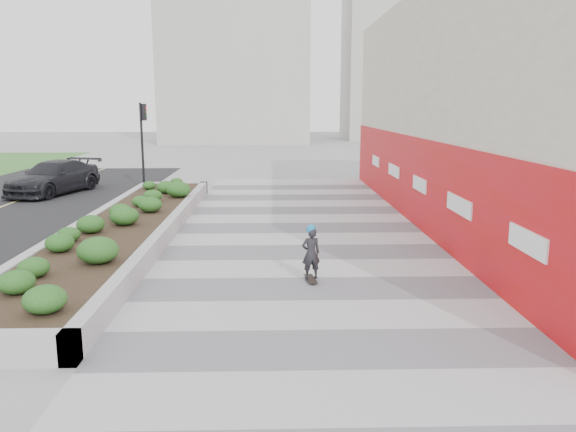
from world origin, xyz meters
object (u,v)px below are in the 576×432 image
at_px(planter, 126,224).
at_px(car_dark, 54,177).
at_px(traffic_signal_near, 143,133).
at_px(skateboarder, 311,253).

height_order(planter, car_dark, car_dark).
distance_m(traffic_signal_near, car_dark, 4.63).
relative_size(planter, traffic_signal_near, 4.29).
height_order(traffic_signal_near, car_dark, traffic_signal_near).
distance_m(skateboarder, car_dark, 17.69).
bearing_deg(planter, traffic_signal_near, 99.35).
relative_size(traffic_signal_near, skateboarder, 3.07).
height_order(planter, skateboarder, skateboarder).
bearing_deg(car_dark, skateboarder, -34.68).
bearing_deg(skateboarder, planter, 132.61).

